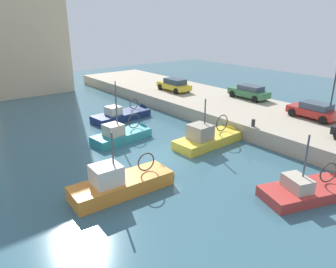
{
  "coord_description": "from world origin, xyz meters",
  "views": [
    {
      "loc": [
        -11.94,
        -16.03,
        8.92
      ],
      "look_at": [
        1.18,
        0.65,
        1.2
      ],
      "focal_mm": 33.95,
      "sensor_mm": 36.0,
      "label": 1
    }
  ],
  "objects_px": {
    "parked_car_red": "(314,110)",
    "parked_car_green": "(249,92)",
    "fishing_boat_red": "(312,194)",
    "quay_streetlamp": "(335,81)",
    "parked_car_yellow": "(174,85)",
    "fishing_boat_teal": "(125,138)",
    "fishing_boat_navy": "(125,117)",
    "fishing_boat_orange": "(127,188)",
    "fishing_boat_yellow": "(211,141)",
    "mooring_bollard_mid": "(253,123)"
  },
  "relations": [
    {
      "from": "fishing_boat_navy",
      "to": "fishing_boat_orange",
      "type": "bearing_deg",
      "value": -120.5
    },
    {
      "from": "fishing_boat_yellow",
      "to": "fishing_boat_red",
      "type": "xyz_separation_m",
      "value": [
        -1.13,
        -8.71,
        -0.08
      ]
    },
    {
      "from": "fishing_boat_orange",
      "to": "parked_car_red",
      "type": "height_order",
      "value": "fishing_boat_orange"
    },
    {
      "from": "parked_car_red",
      "to": "mooring_bollard_mid",
      "type": "xyz_separation_m",
      "value": [
        -5.56,
        1.75,
        -0.42
      ]
    },
    {
      "from": "fishing_boat_red",
      "to": "parked_car_red",
      "type": "xyz_separation_m",
      "value": [
        9.55,
        5.36,
        1.8
      ]
    },
    {
      "from": "fishing_boat_yellow",
      "to": "mooring_bollard_mid",
      "type": "bearing_deg",
      "value": -29.19
    },
    {
      "from": "fishing_boat_orange",
      "to": "fishing_boat_red",
      "type": "bearing_deg",
      "value": -41.1
    },
    {
      "from": "fishing_boat_red",
      "to": "parked_car_red",
      "type": "bearing_deg",
      "value": 29.31
    },
    {
      "from": "fishing_boat_orange",
      "to": "parked_car_red",
      "type": "xyz_separation_m",
      "value": [
        17.11,
        -1.23,
        1.74
      ]
    },
    {
      "from": "fishing_boat_navy",
      "to": "parked_car_red",
      "type": "xyz_separation_m",
      "value": [
        10.18,
        -13.0,
        1.8
      ]
    },
    {
      "from": "fishing_boat_navy",
      "to": "parked_car_red",
      "type": "relative_size",
      "value": 1.6
    },
    {
      "from": "fishing_boat_red",
      "to": "quay_streetlamp",
      "type": "relative_size",
      "value": 1.23
    },
    {
      "from": "fishing_boat_yellow",
      "to": "parked_car_yellow",
      "type": "xyz_separation_m",
      "value": [
        6.13,
        11.91,
        1.75
      ]
    },
    {
      "from": "parked_car_green",
      "to": "mooring_bollard_mid",
      "type": "bearing_deg",
      "value": -139.58
    },
    {
      "from": "fishing_boat_teal",
      "to": "fishing_boat_red",
      "type": "height_order",
      "value": "fishing_boat_teal"
    },
    {
      "from": "fishing_boat_navy",
      "to": "parked_car_red",
      "type": "height_order",
      "value": "fishing_boat_navy"
    },
    {
      "from": "fishing_boat_orange",
      "to": "quay_streetlamp",
      "type": "distance_m",
      "value": 17.89
    },
    {
      "from": "fishing_boat_red",
      "to": "mooring_bollard_mid",
      "type": "xyz_separation_m",
      "value": [
        3.99,
        7.11,
        1.38
      ]
    },
    {
      "from": "parked_car_red",
      "to": "parked_car_yellow",
      "type": "distance_m",
      "value": 15.43
    },
    {
      "from": "fishing_boat_yellow",
      "to": "fishing_boat_red",
      "type": "distance_m",
      "value": 8.78
    },
    {
      "from": "fishing_boat_yellow",
      "to": "quay_streetlamp",
      "type": "height_order",
      "value": "quay_streetlamp"
    },
    {
      "from": "parked_car_yellow",
      "to": "fishing_boat_navy",
      "type": "bearing_deg",
      "value": -163.98
    },
    {
      "from": "parked_car_red",
      "to": "parked_car_green",
      "type": "height_order",
      "value": "parked_car_green"
    },
    {
      "from": "fishing_boat_navy",
      "to": "parked_car_green",
      "type": "relative_size",
      "value": 1.49
    },
    {
      "from": "fishing_boat_teal",
      "to": "mooring_bollard_mid",
      "type": "xyz_separation_m",
      "value": [
        7.5,
        -6.4,
        1.34
      ]
    },
    {
      "from": "fishing_boat_navy",
      "to": "fishing_boat_orange",
      "type": "distance_m",
      "value": 13.65
    },
    {
      "from": "fishing_boat_navy",
      "to": "fishing_boat_red",
      "type": "bearing_deg",
      "value": -88.03
    },
    {
      "from": "fishing_boat_navy",
      "to": "fishing_boat_orange",
      "type": "height_order",
      "value": "fishing_boat_navy"
    },
    {
      "from": "fishing_boat_teal",
      "to": "parked_car_green",
      "type": "xyz_separation_m",
      "value": [
        14.47,
        -0.46,
        1.78
      ]
    },
    {
      "from": "fishing_boat_navy",
      "to": "parked_car_green",
      "type": "xyz_separation_m",
      "value": [
        11.6,
        -5.3,
        1.82
      ]
    },
    {
      "from": "fishing_boat_teal",
      "to": "parked_car_yellow",
      "type": "relative_size",
      "value": 1.29
    },
    {
      "from": "parked_car_red",
      "to": "parked_car_green",
      "type": "xyz_separation_m",
      "value": [
        1.42,
        7.69,
        0.02
      ]
    },
    {
      "from": "fishing_boat_red",
      "to": "fishing_boat_navy",
      "type": "bearing_deg",
      "value": 91.97
    },
    {
      "from": "fishing_boat_teal",
      "to": "quay_streetlamp",
      "type": "distance_m",
      "value": 16.7
    },
    {
      "from": "fishing_boat_yellow",
      "to": "parked_car_red",
      "type": "xyz_separation_m",
      "value": [
        8.42,
        -3.35,
        1.72
      ]
    },
    {
      "from": "fishing_boat_navy",
      "to": "fishing_boat_teal",
      "type": "xyz_separation_m",
      "value": [
        -2.88,
        -4.85,
        0.04
      ]
    },
    {
      "from": "fishing_boat_red",
      "to": "mooring_bollard_mid",
      "type": "bearing_deg",
      "value": 60.72
    },
    {
      "from": "fishing_boat_navy",
      "to": "quay_streetlamp",
      "type": "xyz_separation_m",
      "value": [
        10.27,
        -14.2,
        4.36
      ]
    },
    {
      "from": "fishing_boat_red",
      "to": "parked_car_red",
      "type": "distance_m",
      "value": 11.1
    },
    {
      "from": "parked_car_yellow",
      "to": "quay_streetlamp",
      "type": "bearing_deg",
      "value": -81.76
    },
    {
      "from": "fishing_boat_yellow",
      "to": "fishing_boat_orange",
      "type": "xyz_separation_m",
      "value": [
        -8.69,
        -2.11,
        -0.01
      ]
    },
    {
      "from": "parked_car_yellow",
      "to": "quay_streetlamp",
      "type": "relative_size",
      "value": 0.9
    },
    {
      "from": "mooring_bollard_mid",
      "to": "fishing_boat_orange",
      "type": "bearing_deg",
      "value": -177.44
    },
    {
      "from": "fishing_boat_teal",
      "to": "fishing_boat_orange",
      "type": "distance_m",
      "value": 8.02
    },
    {
      "from": "fishing_boat_teal",
      "to": "fishing_boat_navy",
      "type": "bearing_deg",
      "value": 59.31
    },
    {
      "from": "fishing_boat_navy",
      "to": "fishing_boat_yellow",
      "type": "distance_m",
      "value": 9.81
    },
    {
      "from": "parked_car_yellow",
      "to": "fishing_boat_yellow",
      "type": "bearing_deg",
      "value": -117.21
    },
    {
      "from": "fishing_boat_red",
      "to": "mooring_bollard_mid",
      "type": "height_order",
      "value": "fishing_boat_red"
    },
    {
      "from": "fishing_boat_red",
      "to": "parked_car_yellow",
      "type": "bearing_deg",
      "value": 70.62
    },
    {
      "from": "fishing_boat_red",
      "to": "fishing_boat_orange",
      "type": "xyz_separation_m",
      "value": [
        -7.56,
        6.6,
        0.06
      ]
    }
  ]
}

